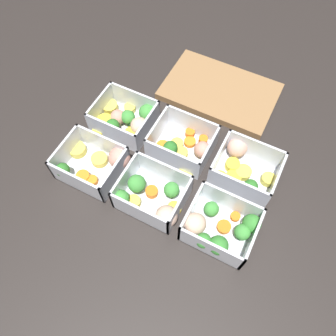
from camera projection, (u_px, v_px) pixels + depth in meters
name	position (u px, v px, depth m)	size (l,w,h in m)	color
ground_plane	(168.00, 173.00, 0.73)	(4.00, 4.00, 0.00)	#282321
container_near_left	(96.00, 163.00, 0.71)	(0.16, 0.13, 0.07)	silver
container_near_center	(152.00, 197.00, 0.67)	(0.15, 0.12, 0.07)	silver
container_near_right	(219.00, 227.00, 0.64)	(0.14, 0.12, 0.07)	silver
container_far_left	(126.00, 119.00, 0.77)	(0.15, 0.13, 0.07)	silver
container_far_center	(184.00, 146.00, 0.74)	(0.13, 0.13, 0.07)	silver
container_far_right	(243.00, 168.00, 0.71)	(0.13, 0.13, 0.07)	silver
cutting_board	(220.00, 91.00, 0.83)	(0.28, 0.18, 0.02)	olive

